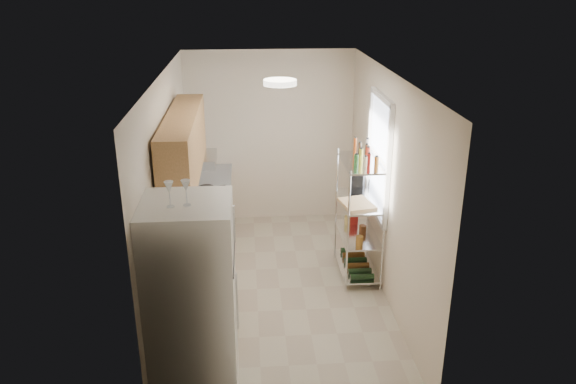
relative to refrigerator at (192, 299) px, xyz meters
name	(u,v)px	position (x,y,z in m)	size (l,w,h in m)	color
room	(279,189)	(0.87, 1.66, 0.38)	(2.52, 4.42, 2.62)	#B9AF96
counter_run	(204,242)	(-0.05, 2.09, -0.46)	(0.63, 3.51, 0.90)	tan
upper_cabinets	(184,146)	(-0.18, 1.76, 0.89)	(0.33, 2.20, 0.72)	tan
range_hood	(196,160)	(-0.13, 2.56, 0.47)	(0.50, 0.60, 0.12)	#B7BABC
window	(379,157)	(2.10, 2.01, 0.63)	(0.06, 1.00, 1.46)	white
bakers_rack	(360,193)	(1.88, 1.95, 0.19)	(0.45, 0.90, 1.73)	silver
ceiling_dome	(280,82)	(0.87, 1.36, 1.65)	(0.34, 0.34, 0.06)	white
refrigerator	(192,299)	(0.00, 0.00, 0.00)	(0.76, 0.76, 1.84)	white
wine_glass_a	(186,193)	(0.02, -0.06, 1.03)	(0.08, 0.08, 0.22)	silver
wine_glass_b	(169,194)	(-0.11, -0.08, 1.03)	(0.08, 0.08, 0.22)	silver
rice_cooker	(198,208)	(-0.08, 1.84, 0.10)	(0.28, 0.28, 0.23)	white
frying_pan_large	(204,202)	(-0.04, 2.27, 0.01)	(0.27, 0.27, 0.05)	black
frying_pan_small	(206,188)	(-0.04, 2.76, 0.00)	(0.21, 0.21, 0.04)	black
cutting_board	(357,204)	(1.81, 1.81, 0.11)	(0.34, 0.44, 0.03)	tan
espresso_machine	(358,181)	(1.92, 2.29, 0.23)	(0.15, 0.23, 0.27)	black
storage_bag	(352,217)	(1.86, 2.29, -0.27)	(0.10, 0.15, 0.17)	#A01B13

